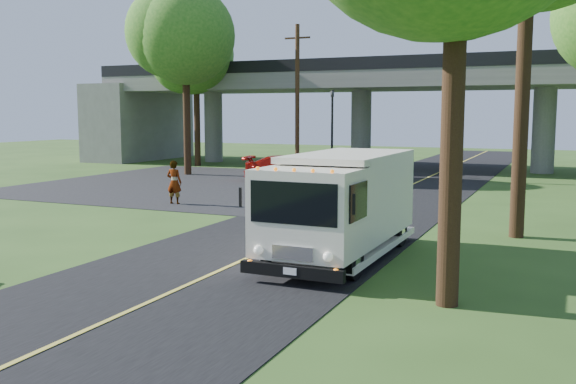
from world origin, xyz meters
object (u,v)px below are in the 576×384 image
Objects in this scene: traffic_signal at (332,123)px; step_van at (341,202)px; tree_left_far at (197,61)px; utility_pole at (297,100)px; red_sedan at (289,169)px; tree_left_lot at (187,44)px; pedestrian at (174,182)px.

step_van is at bearing -69.49° from traffic_signal.
utility_pole is at bearing -22.43° from tree_left_far.
red_sedan is (10.23, -7.14, -6.73)m from tree_left_far.
utility_pole is at bearing 18.97° from tree_left_lot.
traffic_signal is 5.88m from red_sedan.
pedestrian is (-0.91, -9.90, 0.20)m from red_sedan.
traffic_signal is at bearing 111.17° from step_van.
tree_left_lot reaches higher than pedestrian.
tree_left_lot is 6.72m from tree_left_far.
utility_pole reaches higher than step_van.
tree_left_lot is 1.06× the size of tree_left_far.
traffic_signal is 1.04× the size of red_sedan.
pedestrian is (9.32, -17.04, -6.53)m from tree_left_far.
tree_left_far is (-3.00, 6.00, -0.45)m from tree_left_lot.
red_sedan is at bearing -97.63° from pedestrian.
utility_pole is 10.45m from tree_left_far.
tree_left_lot is 14.51m from pedestrian.
utility_pole reaches higher than traffic_signal.
pedestrian is at bearing -61.34° from tree_left_far.
tree_left_far is (-9.29, 3.84, 2.86)m from utility_pole.
tree_left_lot is at bearing -151.89° from traffic_signal.
tree_left_lot is 5.70× the size of pedestrian.
tree_left_lot is at bearing -63.43° from tree_left_far.
utility_pole is 22.37m from step_van.
tree_left_far is (-10.79, 1.84, 4.25)m from traffic_signal.
traffic_signal is 23.47m from step_van.
utility_pole is 7.43m from tree_left_lot.
utility_pole is at bearing -92.27° from pedestrian.
utility_pole is 4.89× the size of pedestrian.
pedestrian is (-9.68, 6.71, -0.57)m from step_van.
tree_left_far is 14.17m from red_sedan.
traffic_signal is at bearing 53.13° from utility_pole.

